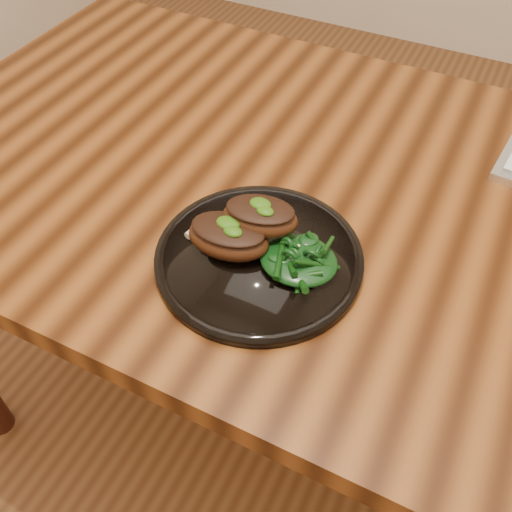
% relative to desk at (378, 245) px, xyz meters
% --- Properties ---
extents(desk, '(1.60, 0.80, 0.75)m').
position_rel_desk_xyz_m(desk, '(0.00, 0.00, 0.00)').
color(desk, black).
rests_on(desk, ground).
extents(plate, '(0.27, 0.27, 0.02)m').
position_rel_desk_xyz_m(plate, '(-0.12, -0.18, 0.09)').
color(plate, black).
rests_on(plate, desk).
extents(lamb_chop_front, '(0.12, 0.08, 0.05)m').
position_rel_desk_xyz_m(lamb_chop_front, '(-0.16, -0.19, 0.12)').
color(lamb_chop_front, '#3F1D0C').
rests_on(lamb_chop_front, plate).
extents(lamb_chop_back, '(0.11, 0.08, 0.04)m').
position_rel_desk_xyz_m(lamb_chop_back, '(-0.13, -0.15, 0.14)').
color(lamb_chop_back, '#3F1D0C').
rests_on(lamb_chop_back, plate).
extents(herb_smear, '(0.08, 0.05, 0.00)m').
position_rel_desk_xyz_m(herb_smear, '(-0.15, -0.12, 0.10)').
color(herb_smear, '#1C4507').
rests_on(herb_smear, plate).
extents(greens_heap, '(0.10, 0.10, 0.04)m').
position_rel_desk_xyz_m(greens_heap, '(-0.06, -0.18, 0.12)').
color(greens_heap, black).
rests_on(greens_heap, plate).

